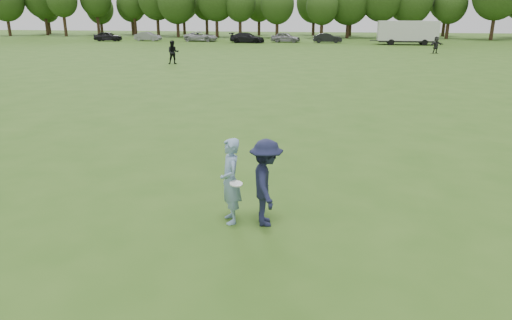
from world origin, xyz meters
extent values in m
plane|color=#315618|center=(0.00, 0.00, 0.00)|extent=(200.00, 200.00, 0.00)
imported|color=#7F9EC4|center=(-1.34, -0.38, 0.93)|extent=(0.68, 0.80, 1.86)
imported|color=#1A1D39|center=(-0.58, -0.37, 0.94)|extent=(0.95, 1.34, 1.87)
imported|color=black|center=(-13.13, 29.68, 1.00)|extent=(1.17, 1.04, 2.01)
imported|color=#272727|center=(11.69, 44.65, 0.92)|extent=(1.73, 1.35, 1.83)
imported|color=black|center=(-34.40, 59.87, 0.73)|extent=(4.36, 1.95, 1.46)
imported|color=gray|center=(-28.42, 61.39, 0.68)|extent=(4.23, 1.70, 1.37)
imported|color=#ABAAAF|center=(-19.74, 61.42, 0.72)|extent=(5.32, 2.73, 1.44)
imported|color=black|center=(-12.06, 59.23, 0.74)|extent=(5.25, 2.44, 1.48)
imported|color=gray|center=(-6.55, 61.21, 0.74)|extent=(4.49, 2.18, 1.48)
imported|color=black|center=(-0.35, 61.13, 0.70)|extent=(4.32, 1.78, 1.39)
cylinder|color=white|center=(-1.16, -0.68, 1.00)|extent=(0.33, 0.33, 0.07)
cube|color=silver|center=(10.59, 58.76, 1.90)|extent=(8.00, 2.50, 2.60)
cube|color=black|center=(10.59, 58.76, 0.50)|extent=(7.60, 2.30, 0.25)
cylinder|color=black|center=(8.39, 57.51, 0.40)|extent=(0.80, 0.25, 0.80)
cylinder|color=black|center=(8.39, 60.01, 0.40)|extent=(0.80, 0.25, 0.80)
cylinder|color=black|center=(12.79, 57.51, 0.40)|extent=(0.80, 0.25, 0.80)
cylinder|color=black|center=(12.79, 60.01, 0.40)|extent=(0.80, 0.25, 0.80)
cube|color=#333333|center=(6.19, 58.76, 0.55)|extent=(1.20, 0.15, 0.12)
cylinder|color=#332114|center=(-60.68, 72.20, 1.81)|extent=(0.56, 0.56, 3.63)
ellipsoid|color=#233A13|center=(-60.68, 72.20, 6.55)|extent=(6.88, 6.88, 7.91)
cylinder|color=#332114|center=(-55.50, 76.37, 2.06)|extent=(0.56, 0.56, 4.13)
cylinder|color=#332114|center=(-49.35, 72.76, 2.09)|extent=(0.56, 0.56, 4.18)
ellipsoid|color=#233A13|center=(-49.35, 72.76, 6.48)|extent=(5.42, 5.42, 6.23)
cylinder|color=#332114|center=(-44.47, 76.22, 2.13)|extent=(0.56, 0.56, 4.26)
cylinder|color=#332114|center=(-37.59, 77.79, 1.96)|extent=(0.56, 0.56, 3.91)
ellipsoid|color=#233A13|center=(-37.59, 77.79, 6.24)|extent=(5.47, 5.47, 6.29)
cylinder|color=#332114|center=(-32.29, 76.03, 1.92)|extent=(0.56, 0.56, 3.83)
cylinder|color=#332114|center=(-27.39, 73.06, 1.63)|extent=(0.56, 0.56, 3.25)
ellipsoid|color=#233A13|center=(-27.39, 73.06, 6.13)|extent=(6.76, 6.76, 7.78)
cylinder|color=#332114|center=(-20.22, 73.48, 1.86)|extent=(0.56, 0.56, 3.71)
cylinder|color=#332114|center=(-15.90, 73.09, 1.73)|extent=(0.56, 0.56, 3.46)
ellipsoid|color=#233A13|center=(-15.90, 73.09, 5.79)|extent=(5.49, 5.49, 6.31)
cylinder|color=#332114|center=(-9.32, 72.95, 1.57)|extent=(0.56, 0.56, 3.14)
ellipsoid|color=#233A13|center=(-9.32, 72.95, 5.60)|extent=(5.78, 5.78, 6.64)
cylinder|color=#332114|center=(-1.61, 72.69, 1.51)|extent=(0.56, 0.56, 3.01)
ellipsoid|color=#233A13|center=(-1.61, 72.69, 5.34)|extent=(5.46, 5.46, 6.28)
cylinder|color=#332114|center=(2.83, 75.07, 1.61)|extent=(0.56, 0.56, 3.23)
ellipsoid|color=#233A13|center=(2.83, 75.07, 6.32)|extent=(7.29, 7.29, 8.38)
cylinder|color=#332114|center=(8.24, 74.97, 1.88)|extent=(0.56, 0.56, 3.77)
cylinder|color=#332114|center=(13.38, 75.56, 1.66)|extent=(0.56, 0.56, 3.33)
ellipsoid|color=#233A13|center=(13.38, 75.56, 6.18)|extent=(6.71, 6.71, 7.71)
cylinder|color=#332114|center=(19.58, 75.81, 1.61)|extent=(0.56, 0.56, 3.22)
ellipsoid|color=#233A13|center=(19.58, 75.81, 5.57)|extent=(5.54, 5.54, 6.37)
cylinder|color=#332114|center=(25.83, 72.87, 2.08)|extent=(0.56, 0.56, 4.15)
cylinder|color=#332114|center=(-58.26, 81.41, 1.49)|extent=(0.56, 0.56, 2.97)
ellipsoid|color=#233A13|center=(-58.26, 81.41, 5.03)|extent=(4.85, 4.85, 5.58)
cylinder|color=#332114|center=(-47.10, 82.53, 1.36)|extent=(0.56, 0.56, 2.73)
ellipsoid|color=#233A13|center=(-47.10, 82.53, 5.05)|extent=(5.45, 5.45, 6.27)
cylinder|color=#332114|center=(-39.55, 80.93, 1.63)|extent=(0.56, 0.56, 3.25)
ellipsoid|color=#233A13|center=(-39.55, 80.93, 5.67)|extent=(5.68, 5.68, 6.53)
cylinder|color=#332114|center=(-29.72, 83.93, 1.81)|extent=(0.56, 0.56, 3.62)
ellipsoid|color=#233A13|center=(-29.72, 83.93, 6.09)|extent=(5.80, 5.80, 6.67)
cylinder|color=#332114|center=(-24.24, 81.39, 1.80)|extent=(0.56, 0.56, 3.61)
ellipsoid|color=#233A13|center=(-24.24, 81.39, 5.98)|extent=(5.58, 5.58, 6.42)
cylinder|color=#332114|center=(-13.94, 81.92, 1.65)|extent=(0.56, 0.56, 3.29)
ellipsoid|color=#233A13|center=(-13.94, 81.92, 5.55)|extent=(5.30, 5.30, 6.09)
cylinder|color=#332114|center=(-3.49, 83.39, 1.64)|extent=(0.56, 0.56, 3.28)
ellipsoid|color=#233A13|center=(-3.49, 83.39, 6.16)|extent=(6.78, 6.78, 7.79)
cylinder|color=#332114|center=(3.45, 81.85, 1.56)|extent=(0.56, 0.56, 3.11)
ellipsoid|color=#233A13|center=(3.45, 81.85, 5.38)|extent=(5.34, 5.34, 6.14)
cylinder|color=#332114|center=(12.88, 83.26, 1.75)|extent=(0.56, 0.56, 3.50)
ellipsoid|color=#233A13|center=(12.88, 83.26, 5.55)|extent=(4.82, 4.82, 5.54)
cylinder|color=#332114|center=(20.66, 83.86, 1.90)|extent=(0.56, 0.56, 3.80)
ellipsoid|color=#233A13|center=(20.66, 83.86, 6.49)|extent=(6.34, 6.34, 7.29)
camera|label=1|loc=(0.68, -9.21, 4.34)|focal=32.00mm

